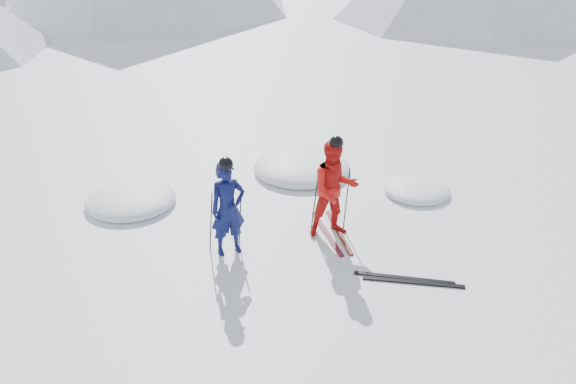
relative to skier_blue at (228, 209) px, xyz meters
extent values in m
plane|color=white|center=(3.10, -0.51, -0.88)|extent=(160.00, 160.00, 0.00)
imported|color=#0B1044|center=(0.00, 0.00, 0.00)|extent=(0.72, 0.55, 1.77)
imported|color=red|center=(2.03, 0.19, 0.07)|extent=(0.93, 0.73, 1.90)
cylinder|color=black|center=(-0.30, 0.15, -0.29)|extent=(0.12, 0.08, 1.17)
cylinder|color=black|center=(0.25, 0.25, -0.29)|extent=(0.12, 0.07, 1.18)
cylinder|color=black|center=(1.73, 0.44, -0.25)|extent=(0.13, 0.10, 1.26)
cylinder|color=black|center=(2.33, 0.34, -0.25)|extent=(0.13, 0.09, 1.27)
cube|color=black|center=(1.91, 0.19, -0.87)|extent=(0.16, 1.70, 0.03)
cube|color=black|center=(2.15, 0.19, -0.87)|extent=(0.14, 1.70, 0.03)
cube|color=black|center=(2.77, -1.55, -0.87)|extent=(1.59, 0.78, 0.03)
cube|color=black|center=(2.87, -1.70, -0.87)|extent=(1.61, 0.73, 0.03)
ellipsoid|color=white|center=(-1.77, 2.34, -0.88)|extent=(1.89, 1.89, 0.42)
ellipsoid|color=white|center=(4.32, 1.45, -0.88)|extent=(1.44, 1.44, 0.32)
ellipsoid|color=white|center=(2.15, 3.12, -0.88)|extent=(2.26, 2.26, 0.50)
camera|label=1|loc=(-1.12, -9.50, 5.10)|focal=38.00mm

